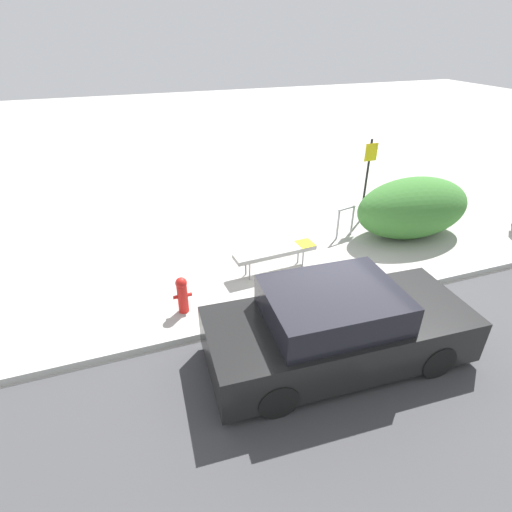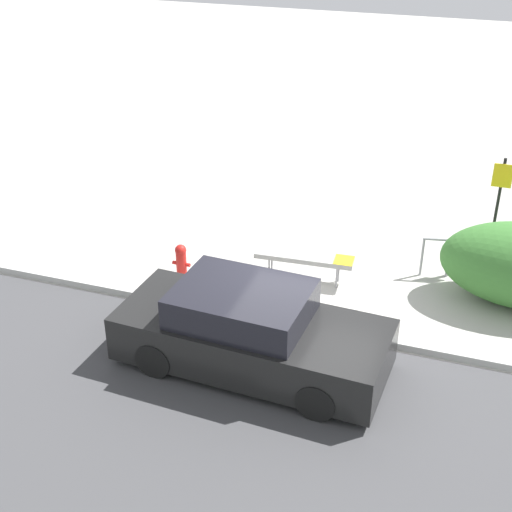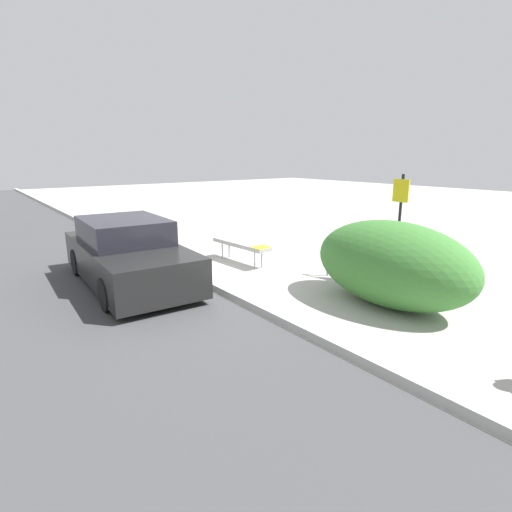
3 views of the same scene
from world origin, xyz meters
name	(u,v)px [view 2 (image 2 of 3)]	position (x,y,z in m)	size (l,w,h in m)	color
ground_plane	(304,329)	(0.00, 0.00, 0.00)	(60.00, 60.00, 0.00)	#ADAAA3
curb	(305,326)	(0.00, 0.00, 0.07)	(60.00, 0.20, 0.13)	#B7B7B2
bench	(305,258)	(-0.46, 1.60, 0.49)	(1.91, 0.53, 0.55)	#99999E
bike_rack	(436,253)	(1.88, 2.57, 0.50)	(0.55, 0.16, 0.83)	#99999E
sign_post	(498,204)	(2.86, 3.28, 1.38)	(0.36, 0.08, 2.30)	black
fire_hydrant	(181,262)	(-2.68, 0.82, 0.41)	(0.36, 0.22, 0.77)	red
parked_car_near	(250,332)	(-0.55, -1.26, 0.64)	(4.34, 1.95, 1.38)	black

